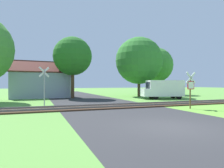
% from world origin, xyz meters
% --- Properties ---
extents(ground_plane, '(160.00, 160.00, 0.00)m').
position_xyz_m(ground_plane, '(0.00, 0.00, 0.00)').
color(ground_plane, '#5B933D').
extents(road_asphalt, '(7.91, 80.00, 0.01)m').
position_xyz_m(road_asphalt, '(0.00, 2.00, 0.00)').
color(road_asphalt, '#2D2D30').
rests_on(road_asphalt, ground).
extents(rail_track, '(60.00, 2.60, 0.22)m').
position_xyz_m(rail_track, '(0.00, 7.57, 0.06)').
color(rail_track, '#422D1E').
rests_on(rail_track, ground).
extents(stop_sign_near, '(0.88, 0.14, 2.69)m').
position_xyz_m(stop_sign_near, '(5.16, 4.70, 1.56)').
color(stop_sign_near, brown).
rests_on(stop_sign_near, ground).
extents(crossing_sign_far, '(0.85, 0.28, 3.22)m').
position_xyz_m(crossing_sign_far, '(-4.76, 10.29, 1.86)').
color(crossing_sign_far, '#9E9EA5').
rests_on(crossing_sign_far, ground).
extents(house, '(7.97, 6.10, 4.91)m').
position_xyz_m(house, '(-5.01, 21.53, 1.82)').
color(house, '#99A3B7').
rests_on(house, ground).
extents(tree_right, '(6.74, 6.74, 8.52)m').
position_xyz_m(tree_right, '(8.42, 18.58, 5.15)').
color(tree_right, '#513823').
rests_on(tree_right, ground).
extents(tree_center, '(4.89, 4.89, 7.78)m').
position_xyz_m(tree_center, '(-1.08, 18.55, 5.32)').
color(tree_center, '#513823').
rests_on(tree_center, ground).
extents(tree_far, '(6.00, 6.00, 8.08)m').
position_xyz_m(tree_far, '(13.89, 22.72, 5.08)').
color(tree_far, '#513823').
rests_on(tree_far, ground).
extents(mail_truck, '(5.19, 2.90, 2.24)m').
position_xyz_m(mail_truck, '(8.89, 13.35, 1.24)').
color(mail_truck, white).
rests_on(mail_truck, ground).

